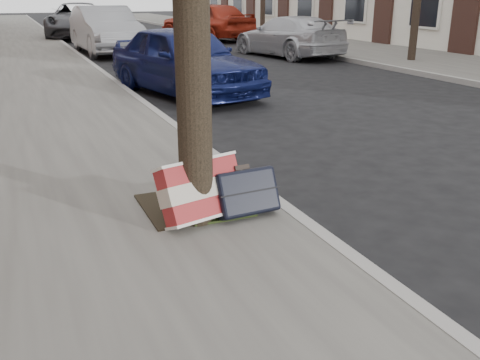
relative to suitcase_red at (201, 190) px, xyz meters
name	(u,v)px	position (x,y,z in m)	size (l,w,h in m)	color
ground	(466,233)	(2.03, -0.86, -0.38)	(120.00, 120.00, 0.00)	black
far_sidewalk	(322,45)	(9.83, 14.14, -0.32)	(4.00, 70.00, 0.12)	slate
dirt_patch	(192,205)	(0.03, 0.34, -0.26)	(0.85, 0.85, 0.01)	black
suitcase_red	(201,190)	(0.00, 0.00, 0.00)	(0.68, 0.19, 0.49)	maroon
suitcase_navy	(246,192)	(0.38, -0.05, -0.05)	(0.53, 0.17, 0.38)	black
car_near_front	(184,60)	(1.85, 6.27, 0.29)	(1.59, 3.94, 1.34)	#10184D
car_near_mid	(106,30)	(1.80, 14.61, 0.38)	(1.61, 4.63, 1.52)	#A5A7AC
car_near_back	(79,20)	(1.86, 21.81, 0.38)	(2.53, 5.48, 1.52)	#3D3E42
car_far_front	(288,36)	(6.90, 11.46, 0.24)	(1.75, 4.30, 1.25)	#B4B6BC
car_far_back	(207,21)	(6.72, 18.44, 0.42)	(1.89, 4.69, 1.60)	maroon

